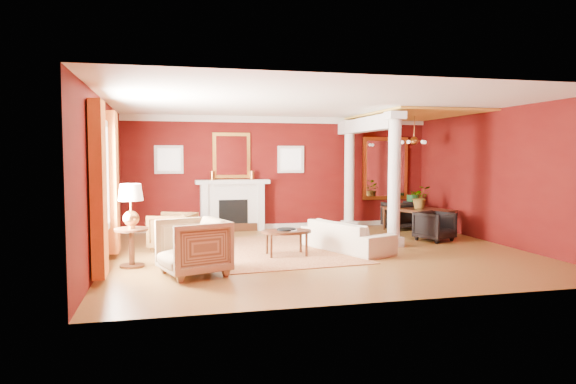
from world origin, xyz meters
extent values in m
plane|color=brown|center=(0.00, 0.00, 0.00)|extent=(8.00, 8.00, 0.00)
cube|color=#520E0B|center=(0.00, 3.50, 1.45)|extent=(8.00, 0.04, 2.90)
cube|color=#520E0B|center=(0.00, -3.50, 1.45)|extent=(8.00, 0.04, 2.90)
cube|color=#520E0B|center=(-4.00, 0.00, 1.45)|extent=(0.04, 7.00, 2.90)
cube|color=#520E0B|center=(4.00, 0.00, 1.45)|extent=(0.04, 7.00, 2.90)
cube|color=white|center=(0.00, 0.00, 2.90)|extent=(8.00, 7.00, 0.04)
cube|color=silver|center=(-1.30, 3.33, 0.60)|extent=(1.60, 0.34, 1.20)
cube|color=black|center=(-1.30, 3.16, 0.45)|extent=(0.72, 0.03, 0.70)
cube|color=black|center=(-1.30, 3.16, 0.10)|extent=(1.20, 0.05, 0.20)
cube|color=silver|center=(-1.30, 3.29, 1.24)|extent=(1.85, 0.42, 0.10)
cube|color=silver|center=(-2.00, 3.30, 0.60)|extent=(0.16, 0.40, 1.20)
cube|color=silver|center=(-0.60, 3.30, 0.60)|extent=(0.16, 0.40, 1.20)
cube|color=gold|center=(-1.30, 3.46, 1.90)|extent=(0.95, 0.06, 1.15)
cube|color=white|center=(-1.30, 3.42, 1.90)|extent=(0.78, 0.02, 0.98)
cube|color=silver|center=(-2.85, 3.47, 1.80)|extent=(0.70, 0.06, 0.70)
cube|color=white|center=(-2.85, 3.44, 1.80)|extent=(0.54, 0.02, 0.54)
cube|color=silver|center=(0.25, 3.47, 1.80)|extent=(0.70, 0.06, 0.70)
cube|color=white|center=(0.25, 3.44, 1.80)|extent=(0.54, 0.02, 0.54)
cube|color=white|center=(-3.98, -0.60, 1.55)|extent=(0.03, 1.30, 1.70)
cube|color=silver|center=(-3.95, -1.30, 1.55)|extent=(0.08, 0.10, 1.90)
cube|color=silver|center=(-3.95, 0.10, 1.55)|extent=(0.08, 0.10, 1.90)
cube|color=#BF5E20|center=(-3.88, -1.60, 1.40)|extent=(0.18, 0.55, 2.60)
cube|color=#BF5E20|center=(-3.88, 0.40, 1.40)|extent=(0.18, 0.55, 2.60)
cube|color=silver|center=(1.70, 0.30, 0.10)|extent=(0.34, 0.34, 0.20)
cylinder|color=silver|center=(1.70, 0.30, 1.45)|extent=(0.26, 0.26, 2.50)
cube|color=silver|center=(1.70, 0.30, 2.72)|extent=(0.36, 0.36, 0.16)
cube|color=silver|center=(1.70, 3.00, 0.10)|extent=(0.34, 0.34, 0.20)
cylinder|color=silver|center=(1.70, 3.00, 1.45)|extent=(0.26, 0.26, 2.50)
cube|color=silver|center=(1.70, 3.00, 2.72)|extent=(0.36, 0.36, 0.16)
cube|color=silver|center=(1.70, 1.90, 2.62)|extent=(0.30, 3.20, 0.32)
cube|color=gold|center=(2.85, 1.75, 2.87)|extent=(2.30, 3.40, 0.04)
cube|color=gold|center=(2.90, 3.46, 1.55)|extent=(1.30, 0.06, 1.70)
cube|color=white|center=(2.90, 3.42, 1.55)|extent=(1.10, 0.02, 1.50)
cylinder|color=#AE7436|center=(2.90, 1.80, 2.58)|extent=(0.02, 0.02, 0.65)
sphere|color=#AE7436|center=(2.90, 1.80, 2.25)|extent=(0.20, 0.20, 0.20)
sphere|color=#F1E5CC|center=(3.18, 1.80, 2.22)|extent=(0.09, 0.09, 0.09)
sphere|color=#F1E5CC|center=(2.99, 2.07, 2.22)|extent=(0.09, 0.09, 0.09)
sphere|color=#F1E5CC|center=(2.67, 1.96, 2.22)|extent=(0.09, 0.09, 0.09)
sphere|color=#F1E5CC|center=(2.67, 1.64, 2.22)|extent=(0.09, 0.09, 0.09)
sphere|color=#F1E5CC|center=(2.99, 1.53, 2.22)|extent=(0.09, 0.09, 0.09)
cube|color=silver|center=(0.00, 3.46, 2.82)|extent=(8.00, 0.08, 0.16)
cube|color=silver|center=(0.00, 3.46, 0.06)|extent=(8.00, 0.08, 0.12)
cube|color=maroon|center=(-0.77, 0.35, 0.01)|extent=(2.97, 3.78, 0.01)
imported|color=beige|center=(0.58, 0.06, 0.39)|extent=(1.32, 2.09, 0.79)
imported|color=black|center=(-2.80, 0.91, 0.41)|extent=(1.00, 1.03, 0.83)
imported|color=tan|center=(-2.51, -1.40, 0.49)|extent=(1.15, 1.19, 0.99)
cylinder|color=black|center=(-0.72, -0.20, 0.46)|extent=(0.96, 0.96, 0.05)
cylinder|color=black|center=(-1.05, -0.41, 0.22)|extent=(0.05, 0.05, 0.43)
cylinder|color=black|center=(-0.38, -0.41, 0.22)|extent=(0.05, 0.05, 0.43)
cylinder|color=black|center=(-1.05, 0.01, 0.22)|extent=(0.05, 0.05, 0.43)
cylinder|color=black|center=(-0.38, 0.01, 0.22)|extent=(0.05, 0.05, 0.43)
imported|color=black|center=(-0.71, -0.24, 0.61)|extent=(0.18, 0.05, 0.25)
cylinder|color=black|center=(-3.50, -0.55, 0.02)|extent=(0.42, 0.42, 0.04)
cylinder|color=black|center=(-3.50, -0.55, 0.32)|extent=(0.10, 0.10, 0.64)
cylinder|color=black|center=(-3.50, -0.55, 0.64)|extent=(0.57, 0.57, 0.04)
sphere|color=#AE7436|center=(-3.50, -0.55, 0.83)|extent=(0.26, 0.26, 0.26)
cylinder|color=#AE7436|center=(-3.50, -0.55, 1.02)|extent=(0.03, 0.03, 0.28)
cone|color=#F1E5CC|center=(-3.50, -0.55, 1.28)|extent=(0.42, 0.42, 0.28)
imported|color=black|center=(3.14, 1.96, 0.48)|extent=(1.09, 1.81, 0.95)
imported|color=black|center=(2.89, 0.72, 0.36)|extent=(0.91, 0.89, 0.72)
imported|color=black|center=(2.98, 2.61, 0.39)|extent=(0.89, 0.85, 0.79)
sphere|color=#143E1C|center=(3.50, 3.00, 0.17)|extent=(0.36, 0.36, 0.36)
cylinder|color=#143E1C|center=(3.50, 3.00, 0.43)|extent=(0.32, 0.32, 0.85)
imported|color=#26591E|center=(3.14, 1.89, 1.17)|extent=(0.67, 0.70, 0.43)
camera|label=1|loc=(-2.89, -9.55, 1.88)|focal=32.00mm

